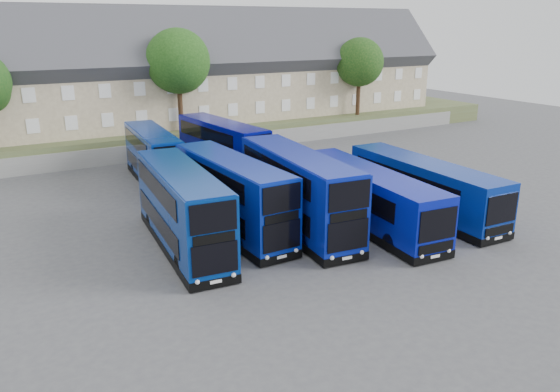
# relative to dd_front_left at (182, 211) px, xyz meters

# --- Properties ---
(ground) EXTENTS (120.00, 120.00, 0.00)m
(ground) POSITION_rel_dd_front_left_xyz_m (5.99, -3.65, -2.10)
(ground) COLOR #444449
(ground) RESTS_ON ground
(retaining_wall) EXTENTS (70.00, 0.40, 1.50)m
(retaining_wall) POSITION_rel_dd_front_left_xyz_m (5.99, 20.35, -1.35)
(retaining_wall) COLOR slate
(retaining_wall) RESTS_ON ground
(earth_bank) EXTENTS (80.00, 20.00, 2.00)m
(earth_bank) POSITION_rel_dd_front_left_xyz_m (5.99, 30.35, -1.10)
(earth_bank) COLOR #515530
(earth_bank) RESTS_ON ground
(terrace_row) EXTENTS (60.00, 10.40, 11.20)m
(terrace_row) POSITION_rel_dd_front_left_xyz_m (9.00, 26.35, 4.49)
(terrace_row) COLOR #9D8C6F
(terrace_row) RESTS_ON earth_bank
(dd_front_left) EXTENTS (3.45, 10.95, 4.28)m
(dd_front_left) POSITION_rel_dd_front_left_xyz_m (0.00, 0.00, 0.00)
(dd_front_left) COLOR navy
(dd_front_left) RESTS_ON ground
(dd_front_mid) EXTENTS (2.76, 10.80, 4.26)m
(dd_front_mid) POSITION_rel_dd_front_left_xyz_m (3.31, 0.89, -0.01)
(dd_front_mid) COLOR #081F94
(dd_front_mid) RESTS_ON ground
(dd_front_right) EXTENTS (3.72, 11.50, 4.49)m
(dd_front_right) POSITION_rel_dd_front_left_xyz_m (6.75, -0.59, 0.10)
(dd_front_right) COLOR #081998
(dd_front_right) RESTS_ON ground
(dd_rear_left) EXTENTS (3.10, 10.08, 3.94)m
(dd_rear_left) POSITION_rel_dd_front_left_xyz_m (2.51, 12.96, -0.17)
(dd_rear_left) COLOR navy
(dd_rear_left) RESTS_ON ground
(dd_rear_right) EXTENTS (3.39, 10.72, 4.19)m
(dd_rear_right) POSITION_rel_dd_front_left_xyz_m (7.97, 12.62, -0.05)
(dd_rear_right) COLOR #060A77
(dd_rear_right) RESTS_ON ground
(coach_east_a) EXTENTS (3.64, 12.44, 3.35)m
(coach_east_a) POSITION_rel_dd_front_left_xyz_m (10.64, -2.13, -0.46)
(coach_east_a) COLOR #08149C
(coach_east_a) RESTS_ON ground
(coach_east_b) EXTENTS (3.01, 12.21, 3.31)m
(coach_east_b) POSITION_rel_dd_front_left_xyz_m (15.08, -2.11, -0.48)
(coach_east_b) COLOR navy
(coach_east_b) RESTS_ON ground
(tree_mid) EXTENTS (5.76, 5.76, 9.18)m
(tree_mid) POSITION_rel_dd_front_left_xyz_m (8.14, 21.94, 5.96)
(tree_mid) COLOR #382314
(tree_mid) RESTS_ON earth_bank
(tree_east) EXTENTS (5.12, 5.12, 8.16)m
(tree_east) POSITION_rel_dd_front_left_xyz_m (28.14, 21.44, 5.29)
(tree_east) COLOR #382314
(tree_east) RESTS_ON earth_bank
(tree_far) EXTENTS (5.44, 5.44, 8.67)m
(tree_far) POSITION_rel_dd_front_left_xyz_m (34.14, 28.44, 5.63)
(tree_far) COLOR #382314
(tree_far) RESTS_ON earth_bank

